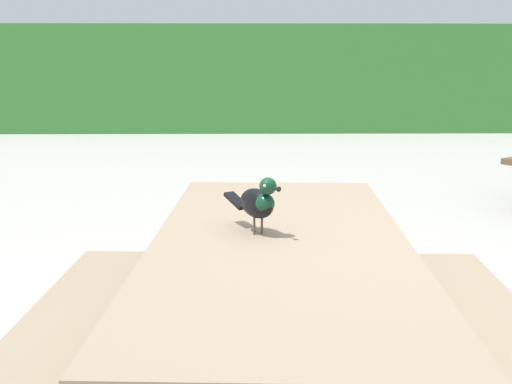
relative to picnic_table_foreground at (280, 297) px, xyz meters
name	(u,v)px	position (x,y,z in m)	size (l,w,h in m)	color
hedge_wall	(270,77)	(0.34, 10.29, 0.34)	(28.00, 2.35, 1.78)	#387A33
picnic_table_foreground	(280,297)	(0.00, 0.00, 0.00)	(1.75, 1.83, 0.74)	#84725B
bird_grackle	(259,202)	(-0.06, 0.05, 0.29)	(0.18, 0.25, 0.18)	black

